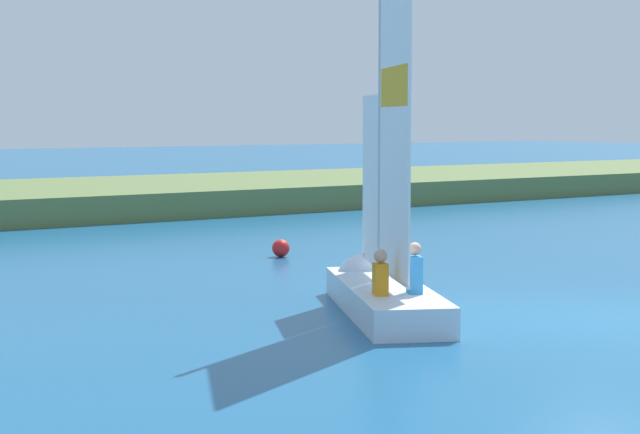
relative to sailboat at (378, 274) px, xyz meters
The scene contains 4 objects.
ground_plane 3.70m from the sailboat, 50.11° to the right, with size 200.00×200.00×0.00m, color #195684.
shore_bank 20.81m from the sailboat, 83.53° to the left, with size 80.00×10.25×0.85m, color #5B703D.
sailboat is the anchor object (origin of this frame).
channel_buoy 6.76m from the sailboat, 71.20° to the left, with size 0.40×0.40×0.40m, color red.
Camera 1 is at (-12.94, -10.98, 3.07)m, focal length 60.20 mm.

